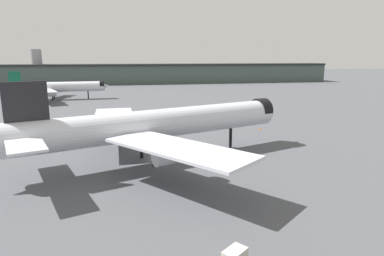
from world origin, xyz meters
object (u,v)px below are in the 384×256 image
Objects in this scene: traffic_cone_near_nose at (260,129)px; airliner_near_gate at (157,125)px; service_truck_front at (218,119)px; traffic_cone_wingtip at (145,124)px; airliner_far_taxiway at (57,87)px.

airliner_near_gate is at bearing -140.70° from traffic_cone_near_nose.
airliner_near_gate is 37.29m from service_truck_front.
airliner_near_gate reaches higher than traffic_cone_wingtip.
airliner_near_gate is 37.21m from traffic_cone_near_nose.
service_truck_front is at bearing 36.64° from airliner_near_gate.
airliner_far_taxiway is 90.54m from service_truck_front.
service_truck_front is 21.26m from traffic_cone_wingtip.
airliner_near_gate is at bearing -85.59° from traffic_cone_wingtip.
traffic_cone_wingtip is (-2.65, 34.38, -6.61)m from airliner_near_gate.
service_truck_front reaches higher than traffic_cone_near_nose.
traffic_cone_wingtip is (-30.98, 11.19, 0.03)m from traffic_cone_near_nose.
airliner_far_taxiway is 8.22× the size of service_truck_front.
traffic_cone_wingtip is at bearing -64.09° from airliner_far_taxiway.
airliner_near_gate reaches higher than traffic_cone_near_nose.
airliner_far_taxiway is (-43.03, 98.31, -1.16)m from airliner_near_gate.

